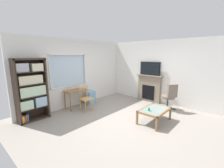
{
  "coord_description": "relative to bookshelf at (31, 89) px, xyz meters",
  "views": [
    {
      "loc": [
        -3.55,
        -2.71,
        2.05
      ],
      "look_at": [
        0.1,
        0.54,
        1.08
      ],
      "focal_mm": 23.93,
      "sensor_mm": 36.0,
      "label": 1
    }
  ],
  "objects": [
    {
      "name": "ground",
      "position": [
        1.87,
        -2.14,
        -1.02
      ],
      "size": [
        5.85,
        5.77,
        0.02
      ],
      "primitive_type": "cube",
      "color": "#9E9389"
    },
    {
      "name": "wall_back_with_window",
      "position": [
        1.92,
        0.24,
        0.29
      ],
      "size": [
        4.85,
        0.15,
        2.64
      ],
      "color": "white",
      "rests_on": "ground"
    },
    {
      "name": "wall_right",
      "position": [
        4.35,
        -2.14,
        0.31
      ],
      "size": [
        0.12,
        4.97,
        2.64
      ],
      "primitive_type": "cube",
      "color": "white",
      "rests_on": "ground"
    },
    {
      "name": "bookshelf",
      "position": [
        0.0,
        0.0,
        0.0
      ],
      "size": [
        0.9,
        0.38,
        1.94
      ],
      "color": "#38281E",
      "rests_on": "ground"
    },
    {
      "name": "desk_under_window",
      "position": [
        1.54,
        -0.11,
        -0.42
      ],
      "size": [
        0.85,
        0.46,
        0.71
      ],
      "color": "olive",
      "rests_on": "ground"
    },
    {
      "name": "wooden_chair",
      "position": [
        1.62,
        -0.62,
        -0.54
      ],
      "size": [
        0.44,
        0.42,
        0.9
      ],
      "color": "tan",
      "rests_on": "ground"
    },
    {
      "name": "plastic_drawer_unit",
      "position": [
        2.26,
        -0.06,
        -0.75
      ],
      "size": [
        0.35,
        0.4,
        0.52
      ],
      "primitive_type": "cube",
      "color": "#72ADDB",
      "rests_on": "ground"
    },
    {
      "name": "fireplace",
      "position": [
        4.2,
        -1.81,
        -0.42
      ],
      "size": [
        0.26,
        1.14,
        1.17
      ],
      "color": "gray",
      "rests_on": "ground"
    },
    {
      "name": "tv",
      "position": [
        4.18,
        -1.81,
        0.45
      ],
      "size": [
        0.06,
        0.91,
        0.57
      ],
      "color": "black",
      "rests_on": "fireplace"
    },
    {
      "name": "office_chair",
      "position": [
        3.7,
        -2.9,
        -0.45
      ],
      "size": [
        0.61,
        0.62,
        1.0
      ],
      "color": "#7A6B5B",
      "rests_on": "ground"
    },
    {
      "name": "coffee_table",
      "position": [
        2.4,
        -2.96,
        -0.65
      ],
      "size": [
        1.03,
        0.66,
        0.41
      ],
      "color": "#8C9E99",
      "rests_on": "ground"
    },
    {
      "name": "sippy_cup",
      "position": [
        2.16,
        -2.89,
        -0.55
      ],
      "size": [
        0.07,
        0.07,
        0.09
      ],
      "primitive_type": "cylinder",
      "color": "#33B770",
      "rests_on": "coffee_table"
    }
  ]
}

